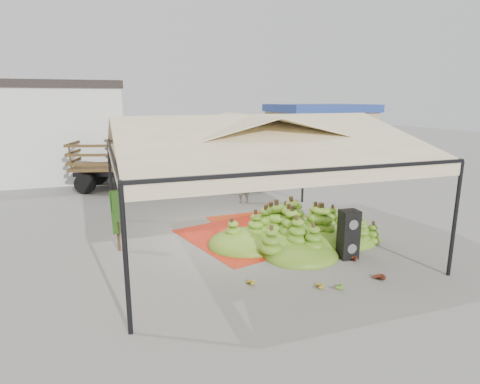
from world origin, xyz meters
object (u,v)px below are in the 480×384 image
object	(u,v)px
banana_heap	(298,224)
truck_right	(260,157)
speaker_stack	(349,234)
truck_left	(154,158)
vendor	(243,184)

from	to	relation	value
banana_heap	truck_right	size ratio (longest dim) A/B	0.85
speaker_stack	truck_right	bearing A→B (deg)	85.06
truck_left	truck_right	distance (m)	5.67
vendor	truck_right	size ratio (longest dim) A/B	0.26
vendor	banana_heap	bearing A→B (deg)	86.05
banana_heap	speaker_stack	xyz separation A→B (m)	(0.76, -1.60, 0.10)
speaker_stack	truck_right	distance (m)	10.98
speaker_stack	truck_right	size ratio (longest dim) A/B	0.21
banana_heap	speaker_stack	bearing A→B (deg)	-64.47
truck_left	truck_right	xyz separation A→B (m)	(5.66, -0.37, -0.12)
vendor	speaker_stack	bearing A→B (deg)	92.55
banana_heap	truck_right	xyz separation A→B (m)	(2.47, 9.23, 0.80)
vendor	truck_left	size ratio (longest dim) A/B	0.23
banana_heap	vendor	bearing A→B (deg)	89.33
banana_heap	vendor	size ratio (longest dim) A/B	3.30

